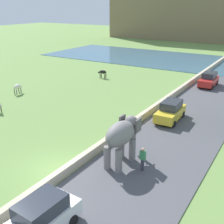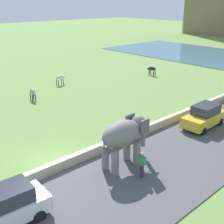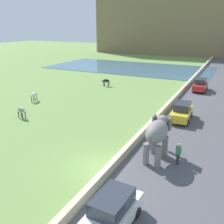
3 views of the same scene
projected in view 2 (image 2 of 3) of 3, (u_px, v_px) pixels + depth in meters
The scene contains 10 objects.
ground_plane at pixel (53, 161), 18.37m from camera, with size 220.00×220.00×0.00m, color #6B8E47.
barrier_wall at pixel (219, 99), 28.69m from camera, with size 0.40×110.00×0.61m, color beige.
lake at pixel (204, 55), 53.04m from camera, with size 36.00×18.00×0.08m, color #426B84.
elephant at pixel (124, 135), 17.05m from camera, with size 1.41×3.47×2.99m.
person_beside_elephant at pixel (142, 164), 16.29m from camera, with size 0.36×0.22×1.63m.
car_white at pixel (4, 208), 12.85m from camera, with size 1.95×4.08×1.80m.
car_yellow at pixel (204, 116), 22.91m from camera, with size 1.90×4.05×1.80m.
cow_grey at pixel (33, 92), 29.12m from camera, with size 1.42×0.67×1.15m.
cow_black at pixel (152, 69), 38.65m from camera, with size 1.39×0.45×1.15m.
cow_white at pixel (60, 78), 34.44m from camera, with size 0.64×1.42×1.15m.
Camera 2 is at (14.39, -8.02, 9.42)m, focal length 47.26 mm.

